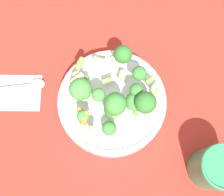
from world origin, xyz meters
The scene contains 6 objects.
ground_plane centered at (0.00, 0.00, 0.00)m, with size 3.00×3.00×0.00m, color #B72D23.
bowl centered at (0.00, 0.00, 0.03)m, with size 0.24×0.24×0.05m.
pasta_salad centered at (0.00, 0.00, 0.10)m, with size 0.19×0.17×0.09m.
cup centered at (0.16, -0.19, 0.06)m, with size 0.09×0.09×0.12m.
napkin centered at (-0.22, 0.09, 0.00)m, with size 0.15×0.12×0.01m.
spoon centered at (-0.19, 0.09, 0.01)m, with size 0.17×0.04×0.01m.
Camera 1 is at (-0.04, -0.17, 0.69)m, focal length 50.00 mm.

